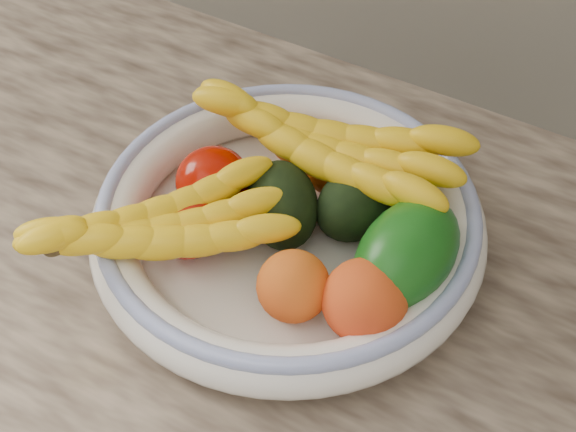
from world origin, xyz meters
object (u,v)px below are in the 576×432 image
at_px(fruit_bowl, 288,224).
at_px(banana_bunch_front, 158,232).
at_px(green_mango, 407,254).
at_px(banana_bunch_back, 324,151).

relative_size(fruit_bowl, banana_bunch_front, 1.46).
distance_m(fruit_bowl, green_mango, 0.13).
relative_size(banana_bunch_back, banana_bunch_front, 1.15).
relative_size(fruit_bowl, banana_bunch_back, 1.27).
bearing_deg(banana_bunch_back, banana_bunch_front, -120.08).
distance_m(banana_bunch_back, banana_bunch_front, 0.19).
xyz_separation_m(banana_bunch_back, banana_bunch_front, (-0.08, -0.17, -0.01)).
bearing_deg(green_mango, banana_bunch_back, 154.00).
height_order(green_mango, banana_bunch_front, green_mango).
bearing_deg(fruit_bowl, green_mango, -0.26).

